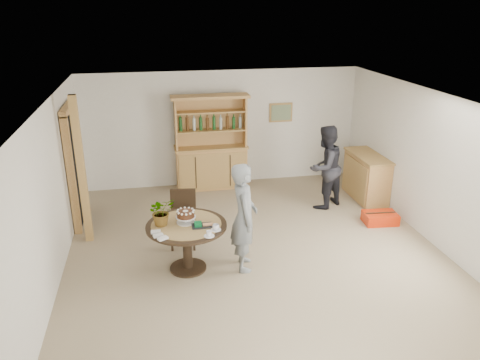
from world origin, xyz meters
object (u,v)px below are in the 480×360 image
Objects in this scene: red_suitcase at (380,218)px; dining_chair at (183,214)px; dining_table at (187,233)px; hutch at (211,157)px; sideboard at (366,177)px; teen_boy at (244,217)px; adult_person at (325,167)px.

dining_chair is at bearing -174.08° from red_suitcase.
dining_table is 1.27× the size of dining_chair.
sideboard is at bearing -22.21° from hutch.
sideboard reaches higher than dining_table.
hutch reaches higher than red_suitcase.
red_suitcase is at bearing -101.67° from sideboard.
dining_chair is 0.56× the size of teen_boy.
hutch reaches higher than dining_table.
dining_table is at bearing -161.28° from red_suitcase.
teen_boy is at bearing -6.71° from dining_table.
teen_boy reaches higher than dining_chair.
dining_table is 0.83m from dining_chair.
teen_boy is 2.79m from adult_person.
sideboard is 4.05m from dining_chair.
hutch is 2.51m from adult_person.
adult_person reaches higher than dining_table.
dining_chair is 3.03m from adult_person.
teen_boy is (0.02, -3.41, 0.15)m from hutch.
sideboard is 1.05× the size of dining_table.
dining_table is 1.90× the size of red_suitcase.
sideboard is 2.00× the size of red_suitcase.
dining_table is at bearing 89.13° from teen_boy.
red_suitcase is (3.63, 0.90, -0.50)m from dining_table.
dining_table is at bearing -82.09° from dining_chair.
dining_chair is (0.01, 0.83, -0.07)m from dining_table.
hutch is at bearing -66.94° from adult_person.
red_suitcase is (2.78, 1.00, -0.74)m from teen_boy.
teen_boy is (0.84, -0.93, 0.30)m from dining_chair.
hutch reaches higher than teen_boy.
adult_person is at bearing -35.93° from hutch.
sideboard is at bearing -48.50° from teen_boy.
dining_table reaches higher than red_suitcase.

